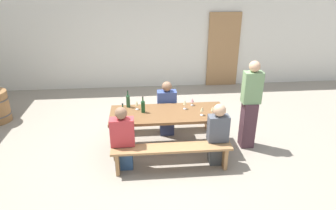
# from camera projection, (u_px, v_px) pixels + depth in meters

# --- Properties ---
(ground_plane) EXTENTS (24.00, 24.00, 0.00)m
(ground_plane) POSITION_uv_depth(u_px,v_px,m) (168.00, 147.00, 5.92)
(ground_plane) COLOR gray
(back_wall) EXTENTS (14.00, 0.20, 3.20)m
(back_wall) POSITION_uv_depth(u_px,v_px,m) (157.00, 31.00, 8.45)
(back_wall) COLOR silver
(back_wall) RESTS_ON ground
(wooden_door) EXTENTS (0.90, 0.06, 2.10)m
(wooden_door) POSITION_uv_depth(u_px,v_px,m) (223.00, 50.00, 8.71)
(wooden_door) COLOR #9E7247
(wooden_door) RESTS_ON ground
(tasting_table) EXTENTS (2.13, 0.83, 0.75)m
(tasting_table) POSITION_uv_depth(u_px,v_px,m) (168.00, 116.00, 5.65)
(tasting_table) COLOR brown
(tasting_table) RESTS_ON ground
(bench_near) EXTENTS (2.03, 0.30, 0.45)m
(bench_near) POSITION_uv_depth(u_px,v_px,m) (172.00, 152.00, 5.13)
(bench_near) COLOR #9E7247
(bench_near) RESTS_ON ground
(bench_far) EXTENTS (2.03, 0.30, 0.45)m
(bench_far) POSITION_uv_depth(u_px,v_px,m) (165.00, 115.00, 6.43)
(bench_far) COLOR #9E7247
(bench_far) RESTS_ON ground
(wine_bottle_0) EXTENTS (0.07, 0.07, 0.33)m
(wine_bottle_0) POSITION_uv_depth(u_px,v_px,m) (123.00, 114.00, 5.26)
(wine_bottle_0) COLOR #194723
(wine_bottle_0) RESTS_ON tasting_table
(wine_bottle_1) EXTENTS (0.07, 0.07, 0.34)m
(wine_bottle_1) POSITION_uv_depth(u_px,v_px,m) (128.00, 101.00, 5.79)
(wine_bottle_1) COLOR #234C2D
(wine_bottle_1) RESTS_ON tasting_table
(wine_bottle_2) EXTENTS (0.07, 0.07, 0.31)m
(wine_bottle_2) POSITION_uv_depth(u_px,v_px,m) (143.00, 106.00, 5.58)
(wine_bottle_2) COLOR #194723
(wine_bottle_2) RESTS_ON tasting_table
(wine_glass_0) EXTENTS (0.06, 0.06, 0.17)m
(wine_glass_0) POSITION_uv_depth(u_px,v_px,m) (202.00, 109.00, 5.46)
(wine_glass_0) COLOR silver
(wine_glass_0) RESTS_ON tasting_table
(wine_glass_1) EXTENTS (0.07, 0.07, 0.18)m
(wine_glass_1) POSITION_uv_depth(u_px,v_px,m) (185.00, 103.00, 5.70)
(wine_glass_1) COLOR silver
(wine_glass_1) RESTS_ON tasting_table
(wine_glass_2) EXTENTS (0.06, 0.06, 0.17)m
(wine_glass_2) POSITION_uv_depth(u_px,v_px,m) (137.00, 103.00, 5.69)
(wine_glass_2) COLOR silver
(wine_glass_2) RESTS_ON tasting_table
(wine_glass_3) EXTENTS (0.07, 0.07, 0.16)m
(wine_glass_3) POSITION_uv_depth(u_px,v_px,m) (213.00, 109.00, 5.49)
(wine_glass_3) COLOR silver
(wine_glass_3) RESTS_ON tasting_table
(wine_glass_4) EXTENTS (0.07, 0.07, 0.15)m
(wine_glass_4) POSITION_uv_depth(u_px,v_px,m) (192.00, 100.00, 5.87)
(wine_glass_4) COLOR silver
(wine_glass_4) RESTS_ON tasting_table
(seated_guest_near_0) EXTENTS (0.40, 0.24, 1.14)m
(seated_guest_near_0) POSITION_uv_depth(u_px,v_px,m) (123.00, 140.00, 5.12)
(seated_guest_near_0) COLOR navy
(seated_guest_near_0) RESTS_ON ground
(seated_guest_near_1) EXTENTS (0.35, 0.24, 1.13)m
(seated_guest_near_1) POSITION_uv_depth(u_px,v_px,m) (218.00, 135.00, 5.25)
(seated_guest_near_1) COLOR #3C3E3F
(seated_guest_near_1) RESTS_ON ground
(seated_guest_far_0) EXTENTS (0.38, 0.24, 1.15)m
(seated_guest_far_0) POSITION_uv_depth(u_px,v_px,m) (167.00, 110.00, 6.21)
(seated_guest_far_0) COLOR navy
(seated_guest_far_0) RESTS_ON ground
(standing_host) EXTENTS (0.34, 0.24, 1.71)m
(standing_host) POSITION_uv_depth(u_px,v_px,m) (250.00, 106.00, 5.65)
(standing_host) COLOR #4B2E37
(standing_host) RESTS_ON ground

